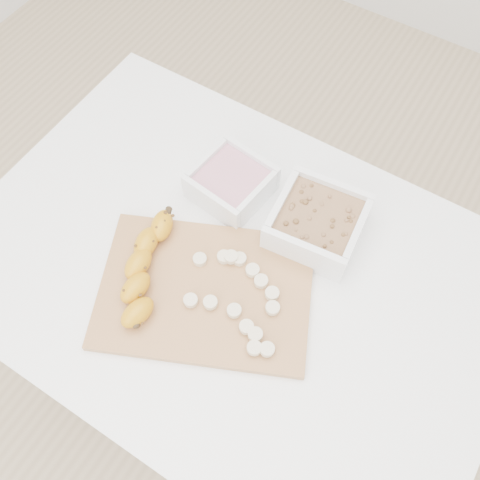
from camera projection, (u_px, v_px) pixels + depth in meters
The scene contains 7 objects.
ground at pixel (235, 376), 1.63m from camera, with size 3.50×3.50×0.00m, color #C6AD89.
table at pixel (232, 289), 1.06m from camera, with size 1.00×0.70×0.75m.
bowl_yogurt at pixel (231, 182), 1.03m from camera, with size 0.15×0.15×0.06m.
bowl_granola at pixel (317, 223), 0.98m from camera, with size 0.18×0.18×0.07m.
cutting_board at pixel (205, 291), 0.95m from camera, with size 0.37×0.27×0.01m, color #A77245.
banana at pixel (145, 269), 0.94m from camera, with size 0.06×0.23×0.04m, color #C4810E, non-canonical shape.
banana_slices at pixel (240, 296), 0.92m from camera, with size 0.21×0.15×0.02m.
Camera 1 is at (0.24, -0.36, 1.63)m, focal length 40.00 mm.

